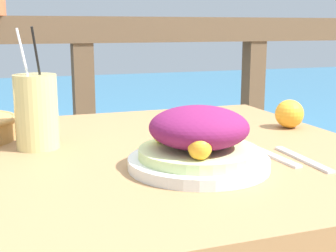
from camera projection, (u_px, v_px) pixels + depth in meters
patio_table at (144, 200)px, 1.00m from camera, size 0.97×0.90×0.78m
railing_fence at (84, 112)px, 1.67m from camera, size 2.80×0.08×1.06m
sea_backdrop at (38, 123)px, 4.09m from camera, size 12.00×4.00×0.40m
salad_plate at (199, 142)px, 0.84m from camera, size 0.26×0.26×0.11m
drink_glass at (36, 112)px, 0.98m from camera, size 0.09×0.09×0.25m
fork at (271, 155)px, 0.93m from camera, size 0.02×0.18×0.00m
knife at (303, 159)px, 0.90m from camera, size 0.02×0.18×0.00m
orange_near_basket at (289, 114)px, 1.19m from camera, size 0.07×0.07×0.07m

